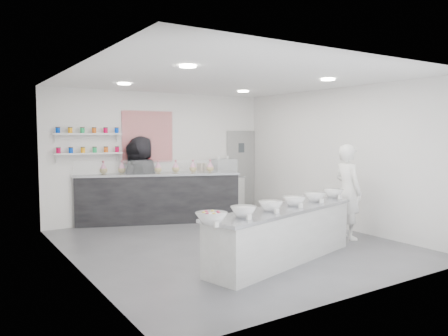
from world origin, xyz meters
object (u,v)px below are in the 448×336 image
Objects in this scene: back_bar at (158,198)px; espresso_machine at (223,168)px; espresso_ledge at (221,195)px; woman_prep at (348,192)px; prep_counter at (283,235)px; staff_left at (132,183)px; staff_right at (141,179)px.

back_bar is 2.01m from espresso_machine.
woman_prep is (0.58, -3.65, 0.45)m from espresso_ledge.
prep_counter is 4.27m from staff_left.
woman_prep is 4.57m from staff_right.
staff_right reaches higher than woman_prep.
staff_right is (-2.73, 3.66, 0.08)m from woman_prep.
espresso_machine is 0.32× the size of woman_prep.
prep_counter is 1.72× the size of staff_left.
back_bar is (-0.39, 3.89, 0.14)m from prep_counter.
espresso_ledge is 3.72m from woman_prep.
back_bar is at bearing 132.85° from staff_right.
prep_counter is 4.23m from staff_right.
espresso_machine is 0.30× the size of staff_right.
back_bar reaches higher than prep_counter.
prep_counter is 1.71× the size of woman_prep.
prep_counter is 0.85× the size of back_bar.
espresso_machine is at bearing 0.00° from espresso_ledge.
staff_left reaches higher than prep_counter.
staff_right is at bearing 45.66° from woman_prep.
staff_left is at bearing -8.34° from staff_right.
woman_prep is at bearing -82.03° from espresso_machine.
woman_prep reaches higher than back_bar.
staff_left is 0.92× the size of staff_right.
staff_right is at bearing 84.85° from prep_counter.
staff_left is at bearing 87.85° from prep_counter.
espresso_machine is at bearing 54.97° from prep_counter.
staff_right is at bearing 179.68° from espresso_machine.
espresso_ledge reaches higher than prep_counter.
espresso_ledge is at bearing 171.33° from staff_right.
prep_counter is 2.53× the size of espresso_ledge.
woman_prep is at bearing -1.62° from prep_counter.
staff_right reaches higher than prep_counter.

